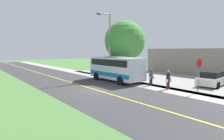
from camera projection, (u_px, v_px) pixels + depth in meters
name	position (u px, v px, depth m)	size (l,w,h in m)	color
ground_plane	(96.00, 90.00, 16.89)	(120.00, 120.00, 0.00)	#477238
road_surface	(96.00, 90.00, 16.89)	(8.00, 100.00, 0.01)	#333335
sidewalk	(137.00, 84.00, 20.08)	(2.40, 100.00, 0.01)	#9E9991
parking_lot_surface	(198.00, 81.00, 22.14)	(14.00, 36.00, 0.01)	gray
road_centre_line	(96.00, 90.00, 16.89)	(0.16, 100.00, 0.00)	gold
shuttle_bus_front	(116.00, 68.00, 21.61)	(2.69, 7.31, 2.85)	silver
pedestrian_with_bags	(168.00, 79.00, 17.16)	(0.72, 0.34, 1.74)	#4C1919
pedestrian_waiting	(151.00, 76.00, 19.05)	(0.72, 0.34, 1.74)	#1E2347
stop_sign	(199.00, 69.00, 15.55)	(0.76, 0.07, 2.88)	slate
street_light_pole	(109.00, 43.00, 22.90)	(1.97, 0.24, 7.95)	#9E9EA3
parked_car_near	(213.00, 79.00, 18.88)	(4.54, 2.31, 1.45)	white
tree_curbside	(125.00, 41.00, 24.39)	(5.23, 5.23, 7.35)	#4C3826
commercial_building	(212.00, 61.00, 29.43)	(10.00, 17.71, 3.81)	gray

